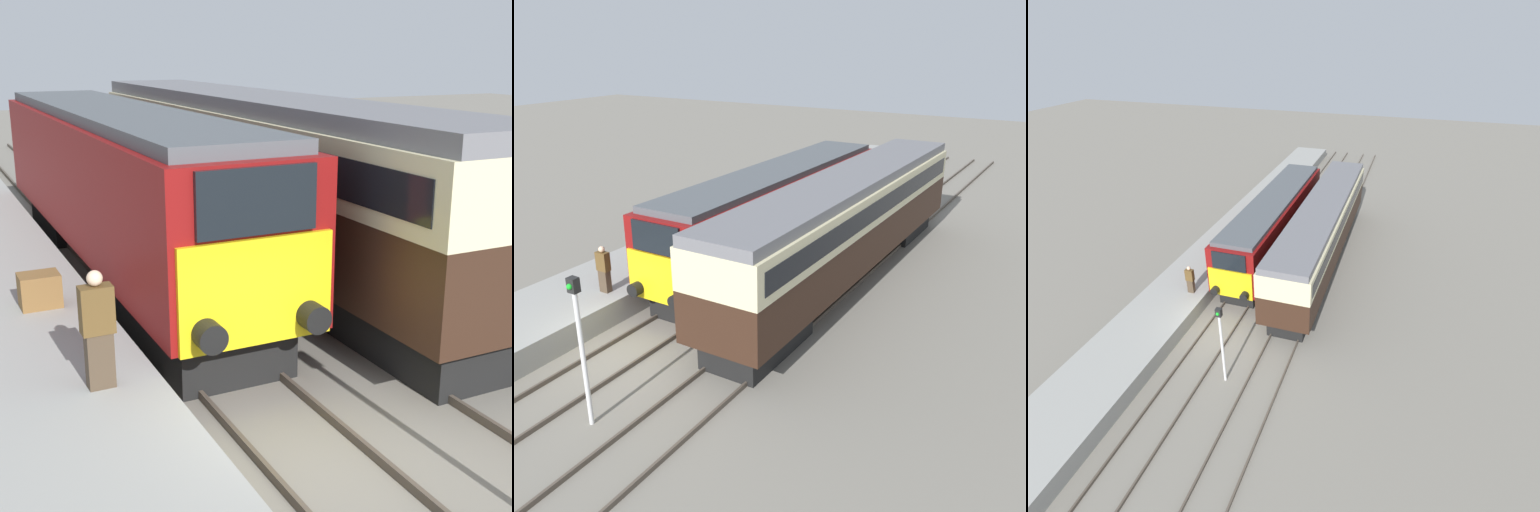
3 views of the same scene
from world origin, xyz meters
The scene contains 9 objects.
ground_plane centered at (0.00, 0.00, 0.00)m, with size 120.00×120.00×0.00m, color slate.
platform_left centered at (-3.30, 8.00, 0.43)m, with size 3.50×50.00×0.85m.
rails_near_track centered at (0.00, 5.00, 0.07)m, with size 1.51×60.00×0.14m.
rails_far_track centered at (3.40, 5.00, 0.07)m, with size 1.50×60.00×0.14m.
locomotive centered at (0.00, 9.25, 2.22)m, with size 2.70×15.19×3.96m.
passenger_carriage centered at (3.40, 8.85, 2.52)m, with size 2.75×17.34×4.19m.
person_on_platform centered at (-2.39, 1.80, 1.67)m, with size 0.44×0.26×1.65m.
signal_post centered at (1.70, -2.76, 2.35)m, with size 0.24×0.28×3.96m.
luggage_crate centered at (-2.56, 5.37, 1.15)m, with size 0.70×0.56×0.60m.
Camera 3 is at (7.99, -14.03, 13.70)m, focal length 28.00 mm.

